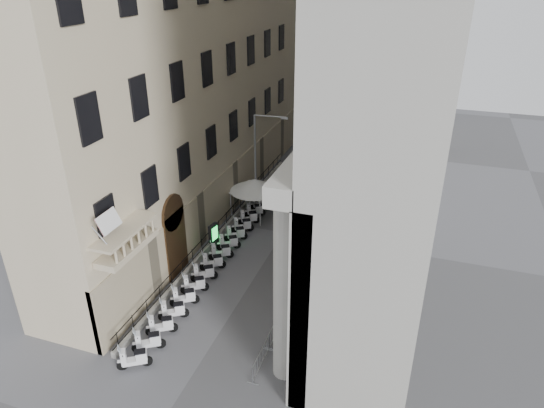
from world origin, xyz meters
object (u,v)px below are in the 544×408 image
(scooter_0, at_px, (136,367))
(security_tent, at_px, (253,183))
(info_kiosk, at_px, (214,235))
(pedestrian_a, at_px, (325,180))
(street_lamp, at_px, (259,156))
(pedestrian_b, at_px, (356,157))

(scooter_0, relative_size, security_tent, 0.39)
(info_kiosk, relative_size, pedestrian_a, 1.11)
(pedestrian_a, bearing_deg, street_lamp, 62.10)
(info_kiosk, height_order, pedestrian_a, info_kiosk)
(scooter_0, relative_size, info_kiosk, 0.84)
(security_tent, xyz_separation_m, info_kiosk, (-0.82, -5.77, -1.72))
(info_kiosk, xyz_separation_m, pedestrian_a, (5.20, 12.43, -0.10))
(security_tent, bearing_deg, info_kiosk, -98.12)
(security_tent, bearing_deg, street_lamp, 37.64)
(pedestrian_a, relative_size, pedestrian_b, 0.95)
(security_tent, bearing_deg, pedestrian_a, 56.67)
(scooter_0, xyz_separation_m, pedestrian_b, (5.64, 30.80, 0.84))
(street_lamp, relative_size, pedestrian_a, 5.07)
(pedestrian_b, bearing_deg, scooter_0, 83.90)
(info_kiosk, bearing_deg, scooter_0, -73.82)
(security_tent, distance_m, street_lamp, 2.27)
(scooter_0, height_order, pedestrian_a, pedestrian_a)
(pedestrian_a, bearing_deg, security_tent, 60.71)
(security_tent, height_order, pedestrian_b, security_tent)
(street_lamp, distance_m, info_kiosk, 7.37)
(scooter_0, height_order, pedestrian_b, pedestrian_b)
(street_lamp, xyz_separation_m, pedestrian_a, (3.94, 6.32, -4.03))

